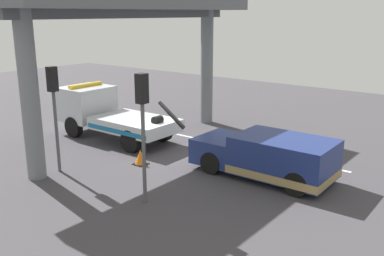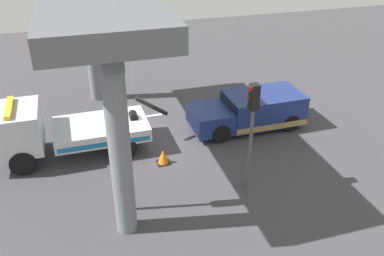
# 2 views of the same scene
# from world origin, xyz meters

# --- Properties ---
(ground_plane) EXTENTS (60.00, 40.00, 0.10)m
(ground_plane) POSITION_xyz_m (0.00, 0.00, -0.05)
(ground_plane) COLOR #423F44
(lane_stripe_west) EXTENTS (2.60, 0.16, 0.01)m
(lane_stripe_west) POSITION_xyz_m (-6.00, -2.37, 0.00)
(lane_stripe_west) COLOR silver
(lane_stripe_west) RESTS_ON ground
(lane_stripe_mid) EXTENTS (2.60, 0.16, 0.01)m
(lane_stripe_mid) POSITION_xyz_m (0.00, -2.37, 0.00)
(lane_stripe_mid) COLOR silver
(lane_stripe_mid) RESTS_ON ground
(lane_stripe_east) EXTENTS (2.60, 0.16, 0.01)m
(lane_stripe_east) POSITION_xyz_m (6.00, -2.37, 0.00)
(lane_stripe_east) COLOR silver
(lane_stripe_east) RESTS_ON ground
(tow_truck_white) EXTENTS (7.26, 2.45, 2.46)m
(tow_truck_white) POSITION_xyz_m (3.74, 0.01, 1.20)
(tow_truck_white) COLOR silver
(tow_truck_white) RESTS_ON ground
(towed_van_green) EXTENTS (5.21, 2.25, 1.58)m
(towed_van_green) POSITION_xyz_m (-5.04, -0.00, 0.78)
(towed_van_green) COLOR navy
(towed_van_green) RESTS_ON ground
(overpass_structure) EXTENTS (3.60, 12.47, 6.69)m
(overpass_structure) POSITION_xyz_m (1.58, 0.00, 5.86)
(overpass_structure) COLOR slate
(overpass_structure) RESTS_ON ground
(traffic_light_near) EXTENTS (0.39, 0.32, 4.11)m
(traffic_light_near) POSITION_xyz_m (-2.98, 4.33, 3.00)
(traffic_light_near) COLOR #515456
(traffic_light_near) RESTS_ON ground
(traffic_light_far) EXTENTS (0.39, 0.32, 3.97)m
(traffic_light_far) POSITION_xyz_m (1.52, 4.33, 2.91)
(traffic_light_far) COLOR #515456
(traffic_light_far) RESTS_ON ground
(traffic_cone_orange) EXTENTS (0.51, 0.51, 0.61)m
(traffic_cone_orange) POSITION_xyz_m (-0.39, 1.89, 0.29)
(traffic_cone_orange) COLOR orange
(traffic_cone_orange) RESTS_ON ground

